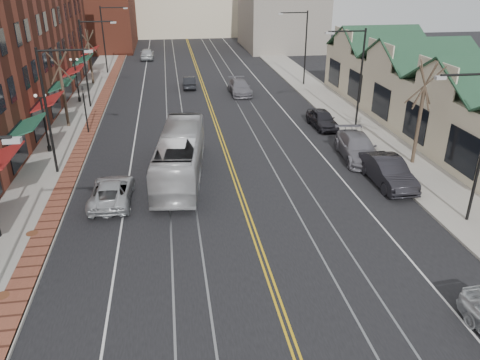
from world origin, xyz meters
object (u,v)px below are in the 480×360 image
object	(u,v)px
transit_bus	(180,155)
parked_car_d	(322,119)
parked_car_b	(388,172)
parked_car_c	(357,147)
parked_suv	(112,191)

from	to	relation	value
transit_bus	parked_car_d	distance (m)	14.91
parked_car_b	parked_car_c	distance (m)	4.45
parked_car_b	transit_bus	bearing A→B (deg)	165.73
transit_bus	parked_car_c	world-z (taller)	transit_bus
parked_car_c	parked_car_d	world-z (taller)	parked_car_c
parked_car_d	parked_suv	bearing A→B (deg)	-146.82
transit_bus	parked_car_d	bearing A→B (deg)	-138.05
parked_car_b	parked_car_d	distance (m)	11.62
parked_car_c	parked_car_b	bearing A→B (deg)	-81.36
parked_car_c	parked_car_d	bearing A→B (deg)	98.04
parked_car_c	parked_car_d	distance (m)	7.18
transit_bus	parked_car_c	bearing A→B (deg)	-166.78
parked_suv	parked_car_d	distance (m)	19.98
parked_car_c	parked_suv	bearing A→B (deg)	-159.40
transit_bus	parked_car_c	xyz separation A→B (m)	(12.49, 1.36, -0.68)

